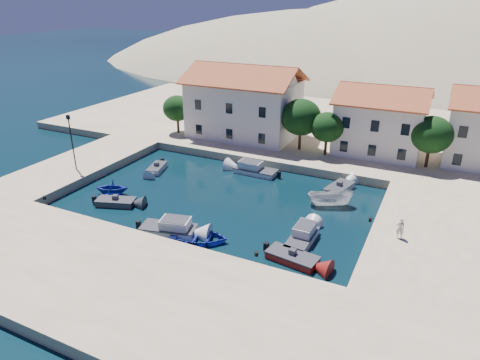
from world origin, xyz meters
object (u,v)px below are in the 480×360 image
object	(u,v)px
rowboat_south	(199,241)
boat_east	(330,205)
building_mid	(381,119)
pedestrian	(400,228)
lamppost	(71,137)
cabin_cruiser_east	(302,238)
cabin_cruiser_south	(168,228)
building_left	(244,100)

from	to	relation	value
rowboat_south	boat_east	bearing A→B (deg)	-52.31
building_mid	pedestrian	xyz separation A→B (m)	(5.28, -20.76, -3.33)
lamppost	cabin_cruiser_east	size ratio (longest dim) A/B	1.42
rowboat_south	cabin_cruiser_east	world-z (taller)	cabin_cruiser_east
lamppost	pedestrian	distance (m)	34.90
building_mid	rowboat_south	world-z (taller)	building_mid
building_mid	lamppost	bearing A→B (deg)	-144.55
cabin_cruiser_south	pedestrian	bearing A→B (deg)	5.05
building_left	cabin_cruiser_east	distance (m)	28.00
building_mid	lamppost	distance (m)	36.21
building_left	lamppost	world-z (taller)	building_left
cabin_cruiser_south	boat_east	size ratio (longest dim) A/B	1.15
building_left	cabin_cruiser_south	distance (m)	26.88
pedestrian	lamppost	bearing A→B (deg)	-15.75
building_left	lamppost	bearing A→B (deg)	-119.90
boat_east	cabin_cruiser_east	bearing A→B (deg)	153.17
cabin_cruiser_east	pedestrian	distance (m)	7.86
pedestrian	cabin_cruiser_east	bearing A→B (deg)	3.28
building_mid	cabin_cruiser_east	size ratio (longest dim) A/B	2.39
building_mid	boat_east	size ratio (longest dim) A/B	2.36
building_mid	cabin_cruiser_south	world-z (taller)	building_mid
cabin_cruiser_east	rowboat_south	bearing A→B (deg)	115.04
building_left	building_mid	distance (m)	18.04
boat_east	pedestrian	xyz separation A→B (m)	(7.00, -5.26, 1.89)
cabin_cruiser_east	building_left	bearing A→B (deg)	36.38
building_left	cabin_cruiser_south	bearing A→B (deg)	-78.95
building_left	boat_east	distance (m)	22.59
building_left	boat_east	bearing A→B (deg)	-41.69
lamppost	cabin_cruiser_east	bearing A→B (deg)	-4.84
boat_east	pedestrian	bearing A→B (deg)	-151.64
building_left	pedestrian	world-z (taller)	building_left
building_mid	cabin_cruiser_east	distance (m)	23.89
building_left	cabin_cruiser_east	bearing A→B (deg)	-54.39
rowboat_south	pedestrian	world-z (taller)	pedestrian
building_mid	lamppost	world-z (taller)	building_mid
lamppost	rowboat_south	size ratio (longest dim) A/B	1.27
building_mid	lamppost	size ratio (longest dim) A/B	1.69
cabin_cruiser_east	pedestrian	bearing A→B (deg)	-69.79
building_left	pedestrian	distance (m)	30.80
cabin_cruiser_south	boat_east	distance (m)	15.96
cabin_cruiser_east	pedestrian	xyz separation A→B (m)	(7.29, 2.57, 1.41)
building_left	boat_east	xyz separation A→B (m)	(16.28, -14.50, -5.94)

